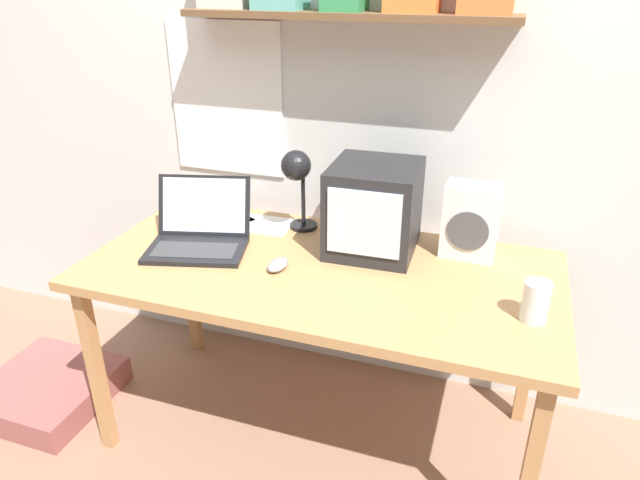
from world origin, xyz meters
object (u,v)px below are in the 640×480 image
(corner_desk, at_px, (320,281))
(crt_monitor, at_px, (374,208))
(floor_cushion, at_px, (48,390))
(space_heater, at_px, (471,221))
(computer_mouse, at_px, (278,265))
(desk_lamp, at_px, (297,173))
(laptop, at_px, (200,230))
(juice_glass, at_px, (535,303))
(printed_handout, at_px, (221,218))
(loose_paper_near_monitor, at_px, (262,224))

(corner_desk, xyz_separation_m, crt_monitor, (0.14, 0.19, 0.22))
(crt_monitor, distance_m, floor_cushion, 1.61)
(space_heater, xyz_separation_m, computer_mouse, (-0.61, -0.32, -0.12))
(corner_desk, distance_m, desk_lamp, 0.42)
(laptop, height_order, floor_cushion, laptop)
(laptop, relative_size, juice_glass, 3.37)
(laptop, distance_m, juice_glass, 1.19)
(laptop, bearing_deg, printed_handout, 86.11)
(juice_glass, distance_m, loose_paper_near_monitor, 1.10)
(juice_glass, bearing_deg, printed_handout, 162.83)
(laptop, bearing_deg, space_heater, -1.02)
(corner_desk, height_order, loose_paper_near_monitor, loose_paper_near_monitor)
(crt_monitor, bearing_deg, floor_cushion, -164.54)
(loose_paper_near_monitor, xyz_separation_m, printed_handout, (-0.19, 0.01, 0.00))
(floor_cushion, bearing_deg, corner_desk, 10.38)
(crt_monitor, xyz_separation_m, printed_handout, (-0.67, 0.07, -0.16))
(printed_handout, bearing_deg, floor_cushion, -143.03)
(laptop, bearing_deg, computer_mouse, -28.36)
(floor_cushion, bearing_deg, loose_paper_near_monitor, 29.56)
(desk_lamp, relative_size, printed_handout, 1.11)
(laptop, height_order, printed_handout, laptop)
(printed_handout, bearing_deg, crt_monitor, -6.39)
(laptop, xyz_separation_m, floor_cushion, (-0.68, -0.23, -0.76))
(space_heater, distance_m, printed_handout, 1.01)
(desk_lamp, bearing_deg, space_heater, 2.85)
(crt_monitor, height_order, printed_handout, crt_monitor)
(computer_mouse, distance_m, loose_paper_near_monitor, 0.38)
(computer_mouse, height_order, floor_cushion, computer_mouse)
(desk_lamp, bearing_deg, crt_monitor, -6.36)
(corner_desk, bearing_deg, printed_handout, 153.25)
(corner_desk, height_order, laptop, laptop)
(crt_monitor, relative_size, loose_paper_near_monitor, 1.37)
(corner_desk, height_order, juice_glass, juice_glass)
(space_heater, height_order, loose_paper_near_monitor, space_heater)
(laptop, bearing_deg, juice_glass, -21.20)
(crt_monitor, distance_m, juice_glass, 0.65)
(computer_mouse, relative_size, loose_paper_near_monitor, 0.45)
(crt_monitor, relative_size, floor_cushion, 0.69)
(computer_mouse, bearing_deg, juice_glass, -3.23)
(crt_monitor, relative_size, desk_lamp, 1.00)
(crt_monitor, distance_m, space_heater, 0.34)
(laptop, distance_m, desk_lamp, 0.42)
(crt_monitor, height_order, juice_glass, crt_monitor)
(juice_glass, xyz_separation_m, floor_cushion, (-1.87, -0.10, -0.75))
(laptop, distance_m, computer_mouse, 0.36)
(crt_monitor, height_order, laptop, crt_monitor)
(corner_desk, relative_size, desk_lamp, 4.87)
(printed_handout, relative_size, floor_cushion, 0.62)
(printed_handout, bearing_deg, desk_lamp, -5.51)
(juice_glass, relative_size, loose_paper_near_monitor, 0.51)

